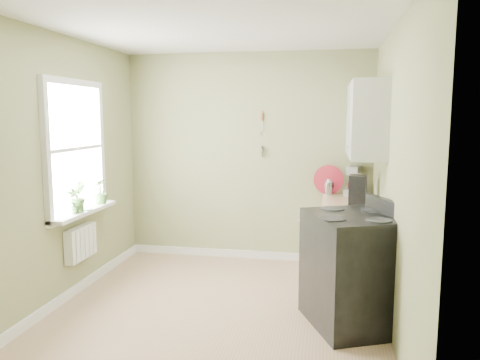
% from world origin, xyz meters
% --- Properties ---
extents(floor, '(3.20, 3.60, 0.02)m').
position_xyz_m(floor, '(0.00, 0.00, -0.01)').
color(floor, '#A27A5A').
rests_on(floor, ground).
extents(ceiling, '(3.20, 3.60, 0.02)m').
position_xyz_m(ceiling, '(0.00, 0.00, 2.71)').
color(ceiling, white).
rests_on(ceiling, wall_back).
extents(wall_back, '(3.20, 0.02, 2.70)m').
position_xyz_m(wall_back, '(0.00, 1.81, 1.35)').
color(wall_back, '#909465').
rests_on(wall_back, floor).
extents(wall_left, '(0.02, 3.60, 2.70)m').
position_xyz_m(wall_left, '(-1.61, 0.00, 1.35)').
color(wall_left, '#909465').
rests_on(wall_left, floor).
extents(wall_right, '(0.02, 3.60, 2.70)m').
position_xyz_m(wall_right, '(1.61, 0.00, 1.35)').
color(wall_right, '#909465').
rests_on(wall_right, floor).
extents(base_cabinets, '(0.60, 1.60, 0.87)m').
position_xyz_m(base_cabinets, '(1.30, 1.00, 0.43)').
color(base_cabinets, silver).
rests_on(base_cabinets, floor).
extents(countertop, '(0.64, 1.60, 0.04)m').
position_xyz_m(countertop, '(1.29, 1.00, 0.89)').
color(countertop, tan).
rests_on(countertop, base_cabinets).
extents(upper_cabinets, '(0.35, 1.40, 0.80)m').
position_xyz_m(upper_cabinets, '(1.43, 1.10, 1.85)').
color(upper_cabinets, silver).
rests_on(upper_cabinets, wall_right).
extents(window, '(0.06, 1.14, 1.44)m').
position_xyz_m(window, '(-1.58, 0.30, 1.55)').
color(window, white).
rests_on(window, wall_left).
extents(window_sill, '(0.18, 1.14, 0.04)m').
position_xyz_m(window_sill, '(-1.51, 0.30, 0.88)').
color(window_sill, white).
rests_on(window_sill, wall_left).
extents(radiator, '(0.12, 0.50, 0.35)m').
position_xyz_m(radiator, '(-1.54, 0.25, 0.55)').
color(radiator, white).
rests_on(radiator, wall_left).
extents(wall_utensils, '(0.02, 0.14, 0.58)m').
position_xyz_m(wall_utensils, '(0.20, 1.78, 1.56)').
color(wall_utensils, tan).
rests_on(wall_utensils, wall_back).
extents(stove, '(1.03, 1.05, 1.15)m').
position_xyz_m(stove, '(1.28, -0.02, 0.52)').
color(stove, black).
rests_on(stove, floor).
extents(stand_mixer, '(0.28, 0.37, 0.41)m').
position_xyz_m(stand_mixer, '(1.37, 1.74, 1.08)').
color(stand_mixer, '#B2B2B7').
rests_on(stand_mixer, countertop).
extents(kettle, '(0.19, 0.11, 0.20)m').
position_xyz_m(kettle, '(1.05, 1.72, 1.01)').
color(kettle, silver).
rests_on(kettle, countertop).
extents(coffee_maker, '(0.21, 0.23, 0.33)m').
position_xyz_m(coffee_maker, '(1.37, 1.11, 1.06)').
color(coffee_maker, black).
rests_on(coffee_maker, countertop).
extents(red_tray, '(0.38, 0.12, 0.37)m').
position_xyz_m(red_tray, '(1.05, 1.72, 1.10)').
color(red_tray, maroon).
rests_on(red_tray, countertop).
extents(jar, '(0.08, 0.08, 0.09)m').
position_xyz_m(jar, '(1.11, 0.30, 0.96)').
color(jar, beige).
rests_on(jar, countertop).
extents(plant_a, '(0.16, 0.17, 0.27)m').
position_xyz_m(plant_a, '(-1.50, 0.09, 1.03)').
color(plant_a, '#40692D').
rests_on(plant_a, window_sill).
extents(plant_b, '(0.23, 0.23, 0.33)m').
position_xyz_m(plant_b, '(-1.50, 0.17, 1.06)').
color(plant_b, '#40692D').
rests_on(plant_b, window_sill).
extents(plant_c, '(0.20, 0.20, 0.28)m').
position_xyz_m(plant_c, '(-1.50, 0.66, 1.04)').
color(plant_c, '#40692D').
rests_on(plant_c, window_sill).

